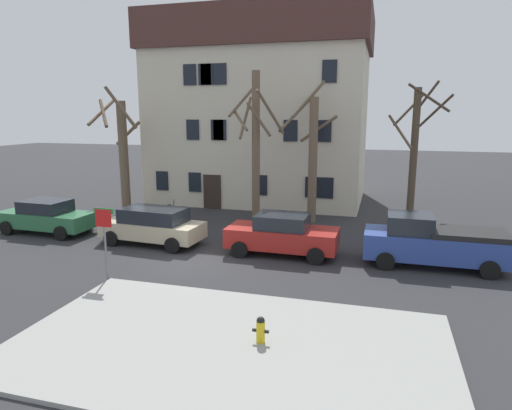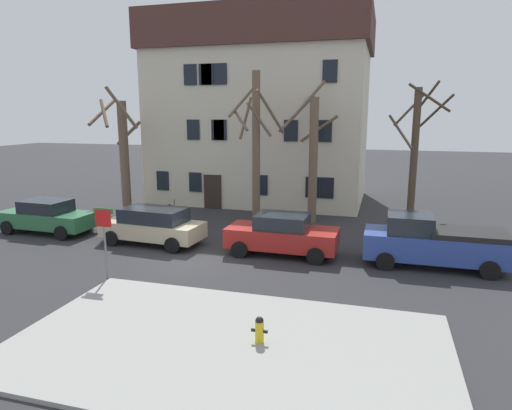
% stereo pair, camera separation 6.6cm
% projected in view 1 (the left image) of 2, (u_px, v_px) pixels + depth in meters
% --- Properties ---
extents(ground_plane, '(120.00, 120.00, 0.00)m').
position_uv_depth(ground_plane, '(191.00, 260.00, 17.99)').
color(ground_plane, '#2D2D30').
extents(sidewalk_slab, '(10.89, 6.34, 0.12)m').
position_uv_depth(sidewalk_slab, '(229.00, 345.00, 11.23)').
color(sidewalk_slab, '#999993').
rests_on(sidewalk_slab, ground_plane).
extents(building_main, '(13.98, 8.64, 11.95)m').
position_uv_depth(building_main, '(261.00, 109.00, 29.87)').
color(building_main, beige).
rests_on(building_main, ground_plane).
extents(tree_bare_near, '(2.74, 2.92, 7.29)m').
position_uv_depth(tree_bare_near, '(122.00, 150.00, 26.84)').
color(tree_bare_near, brown).
rests_on(tree_bare_near, ground_plane).
extents(tree_bare_mid, '(2.85, 2.83, 7.86)m').
position_uv_depth(tree_bare_mid, '(255.00, 144.00, 23.09)').
color(tree_bare_mid, brown).
rests_on(tree_bare_mid, ground_plane).
extents(tree_bare_far, '(3.00, 2.26, 7.49)m').
position_uv_depth(tree_bare_far, '(312.00, 155.00, 23.71)').
color(tree_bare_far, brown).
rests_on(tree_bare_far, ground_plane).
extents(tree_bare_end, '(2.99, 3.12, 7.33)m').
position_uv_depth(tree_bare_end, '(415.00, 151.00, 22.43)').
color(tree_bare_end, '#4C3D2D').
rests_on(tree_bare_end, ground_plane).
extents(car_green_sedan, '(4.74, 2.16, 1.63)m').
position_uv_depth(car_green_sedan, '(46.00, 217.00, 21.91)').
color(car_green_sedan, '#2D6B42').
rests_on(car_green_sedan, ground_plane).
extents(car_beige_wagon, '(4.68, 2.34, 1.64)m').
position_uv_depth(car_beige_wagon, '(153.00, 225.00, 20.04)').
color(car_beige_wagon, '#C6B793').
rests_on(car_beige_wagon, ground_plane).
extents(car_red_sedan, '(4.58, 2.13, 1.70)m').
position_uv_depth(car_red_sedan, '(282.00, 234.00, 18.56)').
color(car_red_sedan, '#AD231E').
rests_on(car_red_sedan, ground_plane).
extents(pickup_truck_blue, '(5.22, 2.16, 1.98)m').
position_uv_depth(pickup_truck_blue, '(433.00, 242.00, 17.09)').
color(pickup_truck_blue, '#2D4799').
rests_on(pickup_truck_blue, ground_plane).
extents(fire_hydrant, '(0.42, 0.22, 0.68)m').
position_uv_depth(fire_hydrant, '(261.00, 329.00, 11.21)').
color(fire_hydrant, gold).
rests_on(fire_hydrant, sidewalk_slab).
extents(street_sign_pole, '(0.76, 0.07, 2.60)m').
position_uv_depth(street_sign_pole, '(104.00, 231.00, 15.33)').
color(street_sign_pole, slate).
rests_on(street_sign_pole, ground_plane).
extents(bicycle_leaning, '(1.71, 0.47, 1.03)m').
position_uv_depth(bicycle_leaning, '(177.00, 211.00, 25.23)').
color(bicycle_leaning, black).
rests_on(bicycle_leaning, ground_plane).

